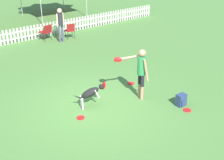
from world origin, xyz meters
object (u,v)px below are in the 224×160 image
object	(u,v)px
leaping_dog	(91,93)
frisbee_near_dog	(131,83)
frisbee_midfield	(81,118)
folding_chair_center	(46,31)
handler_person	(140,68)
folding_chair_blue_left	(70,30)
spectator_standing	(60,22)
frisbee_near_handler	(187,110)
backpack_on_grass	(181,100)

from	to	relation	value
leaping_dog	frisbee_near_dog	world-z (taller)	leaping_dog
frisbee_midfield	folding_chair_center	distance (m)	7.62
leaping_dog	frisbee_midfield	bearing A→B (deg)	-41.82
frisbee_midfield	handler_person	bearing A→B (deg)	-2.63
folding_chair_center	folding_chair_blue_left	bearing A→B (deg)	141.93
frisbee_midfield	spectator_standing	distance (m)	7.24
frisbee_midfield	folding_chair_blue_left	size ratio (longest dim) A/B	0.30
leaping_dog	frisbee_near_handler	size ratio (longest dim) A/B	4.40
frisbee_near_dog	folding_chair_center	size ratio (longest dim) A/B	0.30
handler_person	leaping_dog	size ratio (longest dim) A/B	1.61
frisbee_near_handler	frisbee_near_dog	distance (m)	2.48
backpack_on_grass	frisbee_near_dog	bearing A→B (deg)	97.24
folding_chair_blue_left	frisbee_midfield	bearing A→B (deg)	73.17
folding_chair_blue_left	spectator_standing	world-z (taller)	spectator_standing
frisbee_near_handler	folding_chair_blue_left	xyz separation A→B (m)	(0.65, 8.32, 0.46)
backpack_on_grass	folding_chair_center	xyz separation A→B (m)	(-0.52, 8.48, 0.28)
frisbee_near_handler	folding_chair_center	bearing A→B (deg)	92.91
folding_chair_center	spectator_standing	world-z (taller)	spectator_standing
leaping_dog	frisbee_midfield	distance (m)	0.89
leaping_dog	folding_chair_center	distance (m)	7.06
frisbee_midfield	folding_chair_center	size ratio (longest dim) A/B	0.30
handler_person	backpack_on_grass	distance (m)	1.64
handler_person	leaping_dog	distance (m)	1.74
handler_person	folding_chair_blue_left	xyz separation A→B (m)	(1.32, 6.82, -0.60)
handler_person	frisbee_midfield	size ratio (longest dim) A/B	7.06
frisbee_near_handler	frisbee_near_dog	world-z (taller)	same
spectator_standing	backpack_on_grass	bearing A→B (deg)	83.42
frisbee_midfield	folding_chair_blue_left	world-z (taller)	folding_chair_blue_left
frisbee_near_handler	folding_chair_blue_left	size ratio (longest dim) A/B	0.30
frisbee_midfield	frisbee_near_handler	bearing A→B (deg)	-29.16
folding_chair_center	frisbee_near_dog	bearing A→B (deg)	78.29
frisbee_near_dog	frisbee_midfield	xyz separation A→B (m)	(-2.67, -0.87, 0.00)
backpack_on_grass	folding_chair_blue_left	distance (m)	8.02
folding_chair_center	spectator_standing	xyz separation A→B (m)	(0.49, -0.66, 0.53)
frisbee_near_handler	spectator_standing	bearing A→B (deg)	89.72
frisbee_midfield	backpack_on_grass	size ratio (longest dim) A/B	0.61
backpack_on_grass	folding_chair_center	size ratio (longest dim) A/B	0.49
leaping_dog	frisbee_midfield	world-z (taller)	leaping_dog
backpack_on_grass	folding_chair_center	bearing A→B (deg)	93.48
frisbee_near_handler	spectator_standing	distance (m)	8.22
frisbee_near_handler	folding_chair_blue_left	world-z (taller)	folding_chair_blue_left
handler_person	folding_chair_center	xyz separation A→B (m)	(0.22, 7.31, -0.60)
frisbee_midfield	folding_chair_center	bearing A→B (deg)	71.39
handler_person	backpack_on_grass	world-z (taller)	handler_person
folding_chair_blue_left	backpack_on_grass	bearing A→B (deg)	96.70
leaping_dog	spectator_standing	world-z (taller)	spectator_standing
folding_chair_blue_left	folding_chair_center	distance (m)	1.20
handler_person	frisbee_near_dog	bearing A→B (deg)	-7.85
folding_chair_blue_left	frisbee_near_handler	bearing A→B (deg)	96.39
leaping_dog	frisbee_near_dog	xyz separation A→B (m)	(2.03, 0.49, -0.48)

